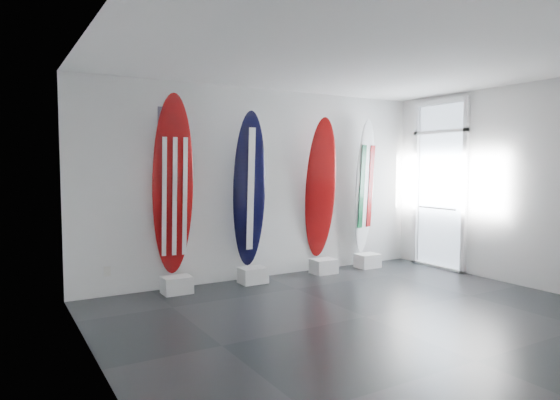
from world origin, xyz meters
TOP-DOWN VIEW (x-y plane):
  - floor at (0.00, 0.00)m, footprint 6.00×6.00m
  - ceiling at (0.00, 0.00)m, footprint 6.00×6.00m
  - wall_back at (0.00, 2.50)m, footprint 6.00×0.00m
  - wall_left at (-3.00, 0.00)m, footprint 0.00×5.00m
  - wall_right at (3.00, 0.00)m, footprint 0.00×5.00m
  - display_block_usa at (-1.58, 2.18)m, footprint 0.40×0.30m
  - surfboard_usa at (-1.58, 2.28)m, footprint 0.61×0.40m
  - display_block_navy at (-0.38, 2.18)m, footprint 0.40×0.30m
  - surfboard_navy at (-0.38, 2.28)m, footprint 0.55×0.28m
  - display_block_swiss at (0.95, 2.18)m, footprint 0.40×0.30m
  - surfboard_swiss at (0.95, 2.28)m, footprint 0.63×0.57m
  - display_block_italy at (1.90, 2.18)m, footprint 0.40×0.30m
  - surfboard_italy at (1.90, 2.28)m, footprint 0.57×0.35m
  - wall_outlet at (-2.45, 2.48)m, footprint 0.09×0.02m
  - glass_door at (2.97, 1.55)m, footprint 0.12×1.16m
  - balcony at (4.30, 1.55)m, footprint 2.80×2.20m

SIDE VIEW (x-z plane):
  - floor at x=0.00m, z-range 0.00..0.00m
  - display_block_usa at x=-1.58m, z-range 0.00..0.24m
  - display_block_navy at x=-0.38m, z-range 0.00..0.24m
  - display_block_swiss at x=0.95m, z-range 0.00..0.24m
  - display_block_italy at x=1.90m, z-range 0.00..0.24m
  - wall_outlet at x=-2.45m, z-range 0.28..0.41m
  - balcony at x=4.30m, z-range -0.10..1.10m
  - surfboard_swiss at x=0.95m, z-range 0.23..2.58m
  - surfboard_italy at x=1.90m, z-range 0.24..2.61m
  - glass_door at x=2.97m, z-range 0.00..2.85m
  - surfboard_navy at x=-0.38m, z-range 0.24..2.62m
  - wall_back at x=0.00m, z-range -1.50..4.50m
  - wall_left at x=-3.00m, z-range -1.00..4.00m
  - wall_right at x=3.00m, z-range -1.00..4.00m
  - surfboard_usa at x=-1.58m, z-range 0.24..2.79m
  - ceiling at x=0.00m, z-range 3.00..3.00m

